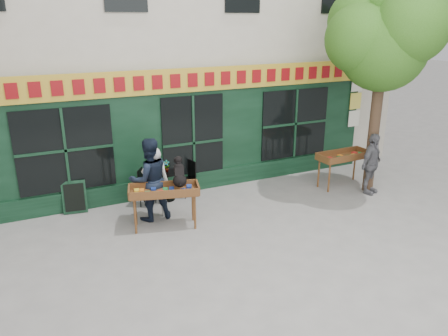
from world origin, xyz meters
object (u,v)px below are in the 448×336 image
at_px(bistro_table, 167,180).
at_px(book_cart_right, 344,158).
at_px(man_right, 371,164).
at_px(man_left, 150,180).
at_px(woman, 155,182).
at_px(dog, 179,171).
at_px(book_cart_center, 164,193).

bearing_deg(bistro_table, book_cart_right, -13.17).
xyz_separation_m(man_right, man_left, (-5.75, 0.96, 0.15)).
bearing_deg(man_right, woman, 147.60).
bearing_deg(dog, book_cart_center, -173.03).
height_order(dog, book_cart_right, dog).
relative_size(woman, bistro_table, 2.24).
height_order(dog, bistro_table, dog).
bearing_deg(man_left, woman, -152.11).
relative_size(book_cart_right, bistro_table, 2.00).
bearing_deg(dog, bistro_table, 97.86).
bearing_deg(woman, man_left, 45.46).
height_order(woman, bistro_table, woman).
distance_m(woman, book_cart_right, 5.30).
relative_size(book_cart_center, bistro_table, 2.12).
relative_size(dog, man_right, 0.36).
distance_m(book_cart_right, bistro_table, 4.88).
relative_size(book_cart_center, book_cart_right, 1.06).
relative_size(man_right, man_left, 0.84).
bearing_deg(man_left, book_cart_right, 175.31).
distance_m(woman, bistro_table, 1.02).
bearing_deg(bistro_table, book_cart_center, -110.38).
bearing_deg(bistro_table, man_left, -127.87).
distance_m(woman, man_right, 5.69).
bearing_deg(book_cart_right, woman, 174.99).
height_order(book_cart_right, man_right, man_right).
bearing_deg(man_left, book_cart_center, 103.42).
relative_size(man_right, bistro_table, 2.16).
distance_m(book_cart_center, man_right, 5.60).
relative_size(dog, woman, 0.35).
height_order(book_cart_right, man_left, man_left).
relative_size(woman, man_left, 0.87).
bearing_deg(bistro_table, woman, -123.85).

